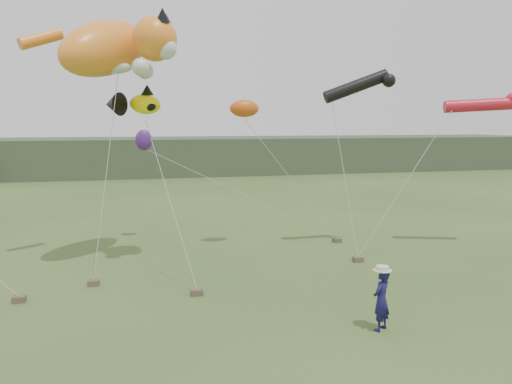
# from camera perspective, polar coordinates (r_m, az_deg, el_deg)

# --- Properties ---
(ground) EXTENTS (120.00, 120.00, 0.00)m
(ground) POSITION_cam_1_polar(r_m,az_deg,el_deg) (14.83, 4.99, -14.93)
(ground) COLOR #385123
(ground) RESTS_ON ground
(headland) EXTENTS (90.00, 13.00, 4.00)m
(headland) POSITION_cam_1_polar(r_m,az_deg,el_deg) (57.75, -12.42, 3.97)
(headland) COLOR #2D3D28
(headland) RESTS_ON ground
(festival_attendant) EXTENTS (0.77, 0.71, 1.76)m
(festival_attendant) POSITION_cam_1_polar(r_m,az_deg,el_deg) (14.57, 14.13, -11.87)
(festival_attendant) COLOR #161348
(festival_attendant) RESTS_ON ground
(sandbag_anchors) EXTENTS (13.59, 6.16, 0.20)m
(sandbag_anchors) POSITION_cam_1_polar(r_m,az_deg,el_deg) (19.40, -4.34, -9.02)
(sandbag_anchors) COLOR brown
(sandbag_anchors) RESTS_ON ground
(cat_kite) EXTENTS (6.05, 5.08, 3.28)m
(cat_kite) POSITION_cam_1_polar(r_m,az_deg,el_deg) (20.90, -15.72, 15.67)
(cat_kite) COLOR orange
(cat_kite) RESTS_ON ground
(fish_kite) EXTENTS (2.65, 1.74, 1.27)m
(fish_kite) POSITION_cam_1_polar(r_m,az_deg,el_deg) (21.15, -13.85, 9.79)
(fish_kite) COLOR #FCE804
(fish_kite) RESTS_ON ground
(tube_kites) EXTENTS (8.59, 2.47, 1.95)m
(tube_kites) POSITION_cam_1_polar(r_m,az_deg,el_deg) (23.96, 18.64, 10.49)
(tube_kites) COLOR black
(tube_kites) RESTS_ON ground
(misc_kites) EXTENTS (5.42, 3.36, 2.34)m
(misc_kites) POSITION_cam_1_polar(r_m,az_deg,el_deg) (23.13, -5.76, 8.12)
(misc_kites) COLOR #CB4F14
(misc_kites) RESTS_ON ground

